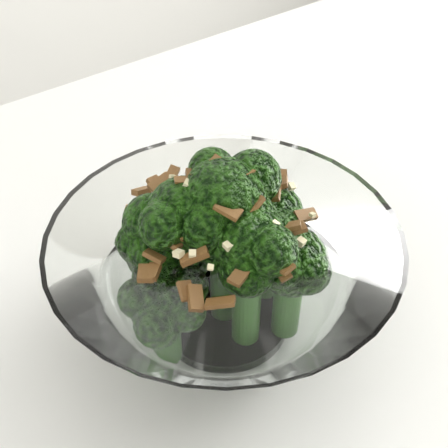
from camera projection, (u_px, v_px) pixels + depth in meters
table at (277, 312)px, 0.59m from camera, size 1.24×0.86×0.75m
broccoli_dish at (223, 270)px, 0.45m from camera, size 0.25×0.25×0.15m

